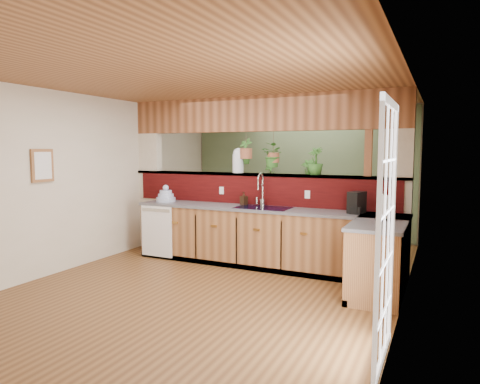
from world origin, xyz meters
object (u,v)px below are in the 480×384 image
at_px(faucet, 261,188).
at_px(paper_towel, 383,208).
at_px(coffee_maker, 357,203).
at_px(glass_jar, 238,160).
at_px(dish_stack, 166,196).
at_px(soap_dispenser, 244,198).
at_px(shelving_console, 286,212).

height_order(faucet, paper_towel, faucet).
height_order(coffee_maker, glass_jar, glass_jar).
relative_size(dish_stack, paper_towel, 0.98).
relative_size(soap_dispenser, shelving_console, 0.12).
relative_size(soap_dispenser, paper_towel, 0.63).
bearing_deg(dish_stack, soap_dispenser, 6.62).
bearing_deg(shelving_console, faucet, -92.29).
height_order(dish_stack, coffee_maker, coffee_maker).
relative_size(coffee_maker, glass_jar, 0.74).
bearing_deg(coffee_maker, faucet, -165.70).
bearing_deg(glass_jar, shelving_console, 84.86).
xyz_separation_m(paper_towel, glass_jar, (-2.36, 0.77, 0.54)).
bearing_deg(shelving_console, glass_jar, -106.25).
bearing_deg(dish_stack, glass_jar, 17.75).
bearing_deg(faucet, coffee_maker, -5.13).
relative_size(faucet, coffee_maker, 1.74).
distance_m(paper_towel, glass_jar, 2.54).
xyz_separation_m(dish_stack, soap_dispenser, (1.37, 0.16, 0.02)).
height_order(faucet, glass_jar, glass_jar).
relative_size(faucet, shelving_console, 0.31).
distance_m(faucet, shelving_console, 2.25).
height_order(dish_stack, paper_towel, paper_towel).
xyz_separation_m(coffee_maker, shelving_console, (-1.79, 2.26, -0.54)).
height_order(soap_dispenser, paper_towel, paper_towel).
bearing_deg(faucet, glass_jar, 155.89).
relative_size(faucet, soap_dispenser, 2.49).
relative_size(paper_towel, glass_jar, 0.82).
bearing_deg(dish_stack, paper_towel, -6.38).
xyz_separation_m(soap_dispenser, glass_jar, (-0.20, 0.21, 0.59)).
relative_size(faucet, dish_stack, 1.61).
xyz_separation_m(faucet, coffee_maker, (1.46, -0.13, -0.14)).
relative_size(coffee_maker, shelving_console, 0.18).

